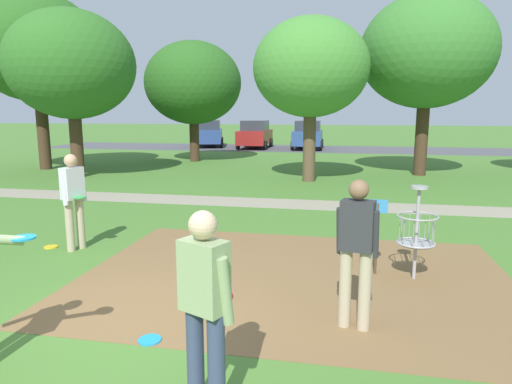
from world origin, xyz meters
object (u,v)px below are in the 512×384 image
(player_foreground_watching, at_px, (73,196))
(player_waiting_right, at_px, (357,246))
(frisbee_by_tee, at_px, (150,340))
(frisbee_mid_grass, at_px, (218,250))
(disc_golf_basket, at_px, (412,229))
(parked_car_center_right, at_px, (308,135))
(tree_mid_left, at_px, (36,48))
(parked_car_leftmost, at_px, (209,133))
(player_throwing, at_px, (205,304))
(frisbee_scattered_a, at_px, (51,247))
(tree_far_left, at_px, (427,52))
(parked_car_center_left, at_px, (255,134))
(tree_mid_right, at_px, (311,68))
(tree_mid_center, at_px, (71,65))
(tree_near_left, at_px, (193,83))

(player_foreground_watching, xyz_separation_m, player_waiting_right, (4.81, -2.07, 0.00))
(frisbee_by_tee, distance_m, frisbee_mid_grass, 3.24)
(disc_golf_basket, distance_m, parked_car_center_right, 23.52)
(player_waiting_right, xyz_separation_m, tree_mid_left, (-12.71, 12.17, 4.02))
(disc_golf_basket, relative_size, player_foreground_watching, 0.81)
(tree_mid_left, height_order, parked_car_leftmost, tree_mid_left)
(player_foreground_watching, height_order, player_throwing, same)
(player_foreground_watching, height_order, frisbee_scattered_a, player_foreground_watching)
(frisbee_mid_grass, distance_m, tree_far_left, 12.81)
(disc_golf_basket, distance_m, parked_car_leftmost, 26.15)
(tree_mid_left, bearing_deg, parked_car_center_left, 62.68)
(player_foreground_watching, relative_size, player_waiting_right, 1.00)
(frisbee_mid_grass, xyz_separation_m, tree_mid_left, (-10.39, 9.68, 4.97))
(frisbee_mid_grass, distance_m, frisbee_scattered_a, 3.05)
(disc_golf_basket, xyz_separation_m, tree_mid_left, (-13.55, 10.43, 4.23))
(tree_mid_right, relative_size, parked_car_leftmost, 1.24)
(parked_car_leftmost, height_order, parked_car_center_right, same)
(player_foreground_watching, height_order, frisbee_by_tee, player_foreground_watching)
(frisbee_scattered_a, relative_size, parked_car_center_right, 0.06)
(frisbee_by_tee, relative_size, tree_far_left, 0.04)
(frisbee_scattered_a, height_order, tree_mid_center, tree_mid_center)
(frisbee_mid_grass, bearing_deg, tree_far_left, 65.23)
(tree_mid_left, bearing_deg, frisbee_scattered_a, -53.86)
(parked_car_center_right, bearing_deg, frisbee_scattered_a, -96.82)
(player_throwing, xyz_separation_m, tree_mid_left, (-11.53, 13.97, 4.02))
(frisbee_by_tee, bearing_deg, frisbee_mid_grass, 92.96)
(disc_golf_basket, height_order, tree_near_left, tree_near_left)
(player_foreground_watching, xyz_separation_m, parked_car_center_left, (-1.32, 22.85, -0.05))
(player_throwing, height_order, frisbee_scattered_a, player_throwing)
(parked_car_leftmost, bearing_deg, tree_mid_right, -60.94)
(tree_near_left, xyz_separation_m, tree_mid_center, (-2.53, -6.07, 0.31))
(player_foreground_watching, bearing_deg, frisbee_scattered_a, 177.94)
(player_foreground_watching, bearing_deg, tree_near_left, 100.52)
(player_waiting_right, bearing_deg, frisbee_by_tee, -160.93)
(tree_mid_center, bearing_deg, frisbee_mid_grass, -45.61)
(player_throwing, relative_size, player_waiting_right, 1.00)
(player_foreground_watching, height_order, tree_mid_left, tree_mid_left)
(tree_mid_center, bearing_deg, tree_far_left, 13.34)
(frisbee_mid_grass, distance_m, tree_mid_center, 11.72)
(parked_car_center_left, bearing_deg, frisbee_mid_grass, -80.36)
(player_foreground_watching, bearing_deg, parked_car_center_right, 84.51)
(disc_golf_basket, height_order, player_throwing, player_throwing)
(disc_golf_basket, xyz_separation_m, parked_car_center_left, (-6.97, 23.17, 0.17))
(player_throwing, xyz_separation_m, frisbee_scattered_a, (-4.17, 3.89, -0.96))
(player_waiting_right, distance_m, frisbee_by_tee, 2.47)
(frisbee_mid_grass, height_order, parked_car_leftmost, parked_car_leftmost)
(tree_mid_left, height_order, tree_mid_center, tree_mid_left)
(parked_car_leftmost, xyz_separation_m, parked_car_center_right, (7.00, -0.71, 0.00))
(disc_golf_basket, relative_size, tree_near_left, 0.24)
(parked_car_center_right, bearing_deg, tree_mid_left, -128.20)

